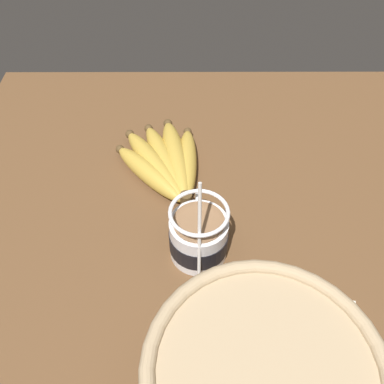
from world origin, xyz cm
name	(u,v)px	position (x,y,z in cm)	size (l,w,h in cm)	color
table	(208,234)	(0.00, 0.00, 1.37)	(93.48, 93.48, 2.74)	brown
coffee_mug	(199,236)	(-4.49, 1.61, 6.84)	(14.00, 8.95, 17.51)	silver
banana_bunch	(166,163)	(13.49, 7.24, 4.62)	(22.96, 15.84, 4.28)	#4C381E
napkin	(316,353)	(-20.80, -13.65, 3.04)	(18.28, 14.08, 0.60)	beige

